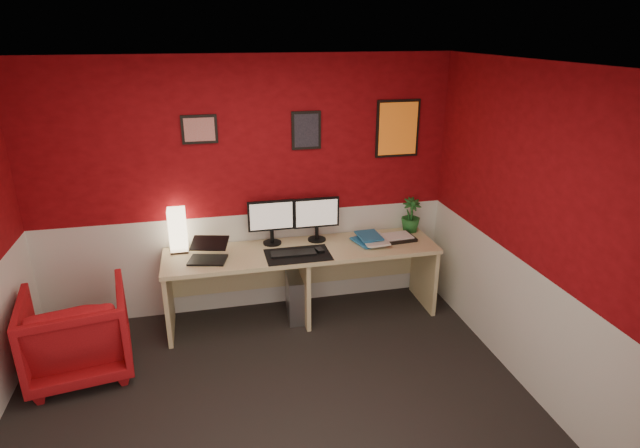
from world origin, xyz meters
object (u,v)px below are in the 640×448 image
at_px(pc_tower, 297,295).
at_px(armchair, 77,332).
at_px(shoji_lamp, 178,231).
at_px(desk, 303,283).
at_px(laptop, 207,250).
at_px(potted_plant, 411,215).
at_px(zen_tray, 396,238).
at_px(monitor_right, 317,213).
at_px(monitor_left, 271,216).

bearing_deg(pc_tower, armchair, -161.64).
bearing_deg(shoji_lamp, desk, -10.71).
height_order(laptop, potted_plant, potted_plant).
relative_size(zen_tray, pc_tower, 0.78).
height_order(desk, shoji_lamp, shoji_lamp).
height_order(monitor_right, armchair, monitor_right).
xyz_separation_m(zen_tray, pc_tower, (-1.01, -0.00, -0.52)).
xyz_separation_m(shoji_lamp, pc_tower, (1.09, -0.18, -0.70)).
bearing_deg(pc_tower, shoji_lamp, 174.64).
height_order(monitor_left, armchair, monitor_left).
xyz_separation_m(desk, potted_plant, (1.18, 0.22, 0.54)).
bearing_deg(zen_tray, armchair, -170.59).
distance_m(laptop, monitor_right, 1.12).
bearing_deg(shoji_lamp, monitor_right, -1.07).
bearing_deg(potted_plant, armchair, -168.03).
bearing_deg(monitor_right, potted_plant, 1.44).
bearing_deg(potted_plant, monitor_left, -179.46).
relative_size(monitor_left, pc_tower, 1.29).
height_order(monitor_right, zen_tray, monitor_right).
bearing_deg(potted_plant, desk, -169.64).
height_order(monitor_left, pc_tower, monitor_left).
distance_m(desk, armchair, 2.02).
height_order(laptop, zen_tray, laptop).
bearing_deg(potted_plant, laptop, -172.08).
bearing_deg(shoji_lamp, pc_tower, -9.55).
relative_size(potted_plant, pc_tower, 0.78).
bearing_deg(zen_tray, monitor_left, 172.10).
height_order(shoji_lamp, laptop, shoji_lamp).
distance_m(monitor_left, monitor_right, 0.44).
distance_m(monitor_left, zen_tray, 1.26).
relative_size(desk, monitor_right, 4.48).
bearing_deg(shoji_lamp, potted_plant, 0.01).
xyz_separation_m(potted_plant, pc_tower, (-1.23, -0.18, -0.68)).
bearing_deg(potted_plant, zen_tray, -140.39).
distance_m(shoji_lamp, armchair, 1.21).
xyz_separation_m(desk, monitor_right, (0.18, 0.19, 0.66)).
height_order(desk, potted_plant, potted_plant).
relative_size(desk, zen_tray, 7.43).
bearing_deg(desk, potted_plant, 10.36).
height_order(desk, monitor_right, monitor_right).
distance_m(zen_tray, armchair, 3.00).
bearing_deg(desk, armchair, -167.07).
relative_size(shoji_lamp, monitor_left, 0.69).
bearing_deg(monitor_left, armchair, -159.07).
height_order(desk, pc_tower, desk).
bearing_deg(armchair, monitor_left, -168.12).
height_order(desk, laptop, laptop).
distance_m(shoji_lamp, zen_tray, 2.11).
xyz_separation_m(desk, armchair, (-1.97, -0.45, 0.00)).
relative_size(zen_tray, armchair, 0.43).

